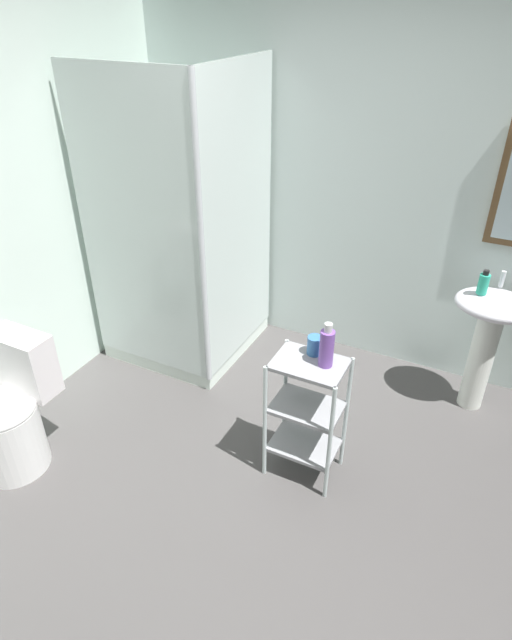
% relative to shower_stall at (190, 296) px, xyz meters
% --- Properties ---
extents(ground_plane, '(4.20, 4.20, 0.02)m').
position_rel_shower_stall_xyz_m(ground_plane, '(1.19, -1.22, -0.47)').
color(ground_plane, '#4D4A4A').
extents(wall_back, '(4.20, 0.14, 2.50)m').
position_rel_shower_stall_xyz_m(wall_back, '(1.20, 0.63, 0.79)').
color(wall_back, white).
rests_on(wall_back, ground_plane).
extents(shower_stall, '(0.92, 0.92, 2.00)m').
position_rel_shower_stall_xyz_m(shower_stall, '(0.00, 0.00, 0.00)').
color(shower_stall, white).
rests_on(shower_stall, ground_plane).
extents(pedestal_sink, '(0.46, 0.37, 0.81)m').
position_rel_shower_stall_xyz_m(pedestal_sink, '(1.94, 0.30, 0.12)').
color(pedestal_sink, white).
rests_on(pedestal_sink, ground_plane).
extents(sink_faucet, '(0.03, 0.03, 0.10)m').
position_rel_shower_stall_xyz_m(sink_faucet, '(1.94, 0.42, 0.40)').
color(sink_faucet, silver).
rests_on(sink_faucet, pedestal_sink).
extents(toilet, '(0.37, 0.49, 0.76)m').
position_rel_shower_stall_xyz_m(toilet, '(-0.29, -1.36, -0.15)').
color(toilet, white).
rests_on(toilet, ground_plane).
extents(storage_cart, '(0.38, 0.28, 0.74)m').
position_rel_shower_stall_xyz_m(storage_cart, '(1.18, -0.71, -0.03)').
color(storage_cart, silver).
rests_on(storage_cart, ground_plane).
extents(hand_soap_bottle, '(0.06, 0.06, 0.15)m').
position_rel_shower_stall_xyz_m(hand_soap_bottle, '(1.85, 0.28, 0.41)').
color(hand_soap_bottle, '#2DBC99').
rests_on(hand_soap_bottle, pedestal_sink).
extents(conditioner_bottle_purple, '(0.07, 0.07, 0.24)m').
position_rel_shower_stall_xyz_m(conditioner_bottle_purple, '(1.26, -0.69, 0.38)').
color(conditioner_bottle_purple, '#7A4DAD').
rests_on(conditioner_bottle_purple, storage_cart).
extents(rinse_cup, '(0.07, 0.07, 0.10)m').
position_rel_shower_stall_xyz_m(rinse_cup, '(1.17, -0.63, 0.33)').
color(rinse_cup, '#3870B2').
rests_on(rinse_cup, storage_cart).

